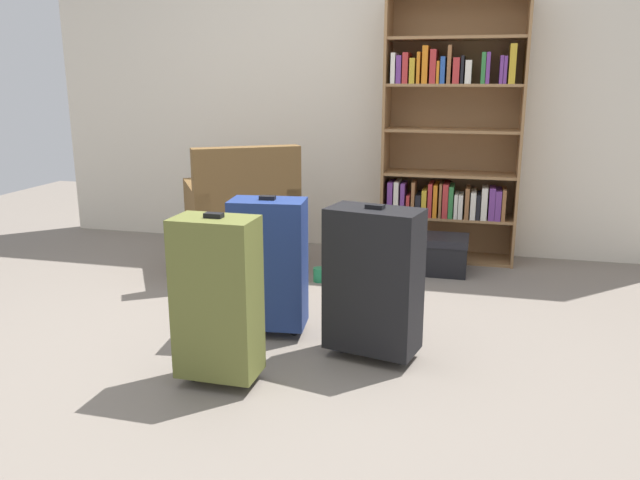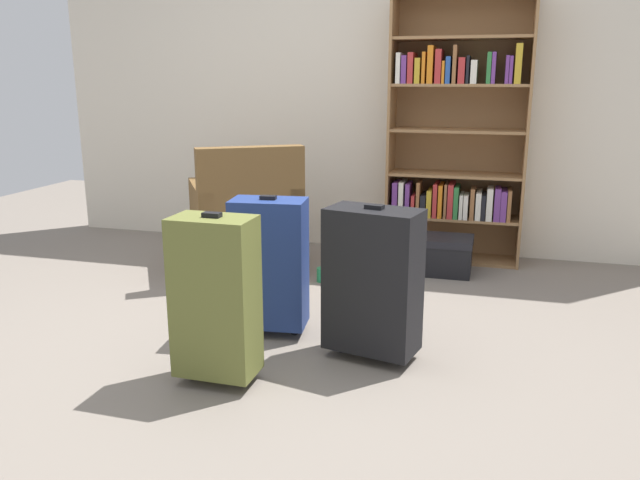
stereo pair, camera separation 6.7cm
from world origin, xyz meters
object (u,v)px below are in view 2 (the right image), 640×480
at_px(armchair, 246,227).
at_px(suitcase_navy_blue, 270,263).
at_px(storage_box, 446,254).
at_px(suitcase_olive, 215,297).
at_px(mug, 323,275).
at_px(suitcase_black, 373,280).
at_px(bookshelf, 456,135).

bearing_deg(armchair, suitcase_navy_blue, -61.87).
distance_m(storage_box, suitcase_olive, 2.12).
bearing_deg(storage_box, mug, -152.03).
height_order(suitcase_olive, suitcase_navy_blue, suitcase_olive).
relative_size(mug, storage_box, 0.33).
height_order(armchair, storage_box, armchair).
relative_size(mug, suitcase_black, 0.16).
distance_m(bookshelf, suitcase_black, 1.98).
xyz_separation_m(storage_box, suitcase_olive, (-0.85, -1.93, 0.26)).
xyz_separation_m(suitcase_black, suitcase_olive, (-0.61, -0.44, 0.01)).
height_order(armchair, suitcase_navy_blue, armchair).
distance_m(suitcase_black, suitcase_navy_blue, 0.60).
bearing_deg(suitcase_navy_blue, mug, 87.45).
distance_m(mug, suitcase_olive, 1.56).
height_order(bookshelf, storage_box, bookshelf).
bearing_deg(storage_box, suitcase_olive, -113.71).
xyz_separation_m(storage_box, suitcase_black, (-0.23, -1.49, 0.26)).
distance_m(bookshelf, mug, 1.42).
relative_size(armchair, storage_box, 2.66).
xyz_separation_m(suitcase_black, suitcase_navy_blue, (-0.58, 0.16, -0.01)).
height_order(bookshelf, suitcase_navy_blue, bookshelf).
bearing_deg(storage_box, suitcase_black, -98.92).
bearing_deg(bookshelf, armchair, -153.09).
bearing_deg(suitcase_olive, mug, 87.24).
relative_size(mug, suitcase_navy_blue, 0.16).
bearing_deg(suitcase_black, mug, 116.53).
height_order(mug, suitcase_black, suitcase_black).
bearing_deg(bookshelf, suitcase_black, -97.18).
bearing_deg(storage_box, suitcase_navy_blue, -121.52).
bearing_deg(mug, bookshelf, 46.12).
bearing_deg(suitcase_olive, armchair, 107.64).
bearing_deg(armchair, storage_box, 12.29).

